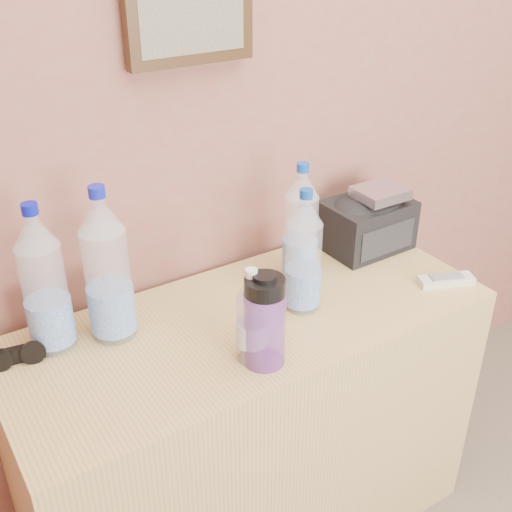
{
  "coord_description": "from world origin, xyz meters",
  "views": [
    {
      "loc": [
        -0.98,
        0.67,
        1.6
      ],
      "look_at": [
        -0.32,
        1.71,
        0.91
      ],
      "focal_mm": 45.0,
      "sensor_mm": 36.0,
      "label": 1
    }
  ],
  "objects_px": {
    "ac_remote": "(446,280)",
    "foil_packet": "(380,193)",
    "pet_large_c": "(301,229)",
    "pet_small": "(251,321)",
    "nalgene_bottle": "(264,320)",
    "sunglasses": "(17,355)",
    "toiletry_bag": "(367,222)",
    "dresser": "(251,431)",
    "pet_large_d": "(303,257)",
    "pet_large_b": "(107,273)",
    "pet_large_a": "(44,287)"
  },
  "relations": [
    {
      "from": "ac_remote",
      "to": "foil_packet",
      "type": "bearing_deg",
      "value": 119.39
    },
    {
      "from": "pet_large_c",
      "to": "pet_small",
      "type": "bearing_deg",
      "value": -142.24
    },
    {
      "from": "pet_small",
      "to": "nalgene_bottle",
      "type": "distance_m",
      "value": 0.03
    },
    {
      "from": "sunglasses",
      "to": "toiletry_bag",
      "type": "distance_m",
      "value": 0.97
    },
    {
      "from": "dresser",
      "to": "pet_large_d",
      "type": "distance_m",
      "value": 0.52
    },
    {
      "from": "ac_remote",
      "to": "foil_packet",
      "type": "distance_m",
      "value": 0.29
    },
    {
      "from": "nalgene_bottle",
      "to": "dresser",
      "type": "bearing_deg",
      "value": 68.56
    },
    {
      "from": "pet_large_b",
      "to": "pet_small",
      "type": "bearing_deg",
      "value": -48.51
    },
    {
      "from": "pet_small",
      "to": "sunglasses",
      "type": "height_order",
      "value": "pet_small"
    },
    {
      "from": "pet_large_a",
      "to": "pet_large_d",
      "type": "relative_size",
      "value": 1.12
    },
    {
      "from": "pet_large_d",
      "to": "ac_remote",
      "type": "height_order",
      "value": "pet_large_d"
    },
    {
      "from": "pet_large_d",
      "to": "nalgene_bottle",
      "type": "height_order",
      "value": "pet_large_d"
    },
    {
      "from": "nalgene_bottle",
      "to": "sunglasses",
      "type": "bearing_deg",
      "value": 147.78
    },
    {
      "from": "pet_small",
      "to": "pet_large_b",
      "type": "bearing_deg",
      "value": 131.49
    },
    {
      "from": "pet_large_c",
      "to": "pet_large_d",
      "type": "bearing_deg",
      "value": -123.18
    },
    {
      "from": "sunglasses",
      "to": "ac_remote",
      "type": "relative_size",
      "value": 0.99
    },
    {
      "from": "pet_large_a",
      "to": "pet_large_c",
      "type": "height_order",
      "value": "pet_large_a"
    },
    {
      "from": "pet_large_c",
      "to": "sunglasses",
      "type": "bearing_deg",
      "value": 176.99
    },
    {
      "from": "pet_small",
      "to": "foil_packet",
      "type": "distance_m",
      "value": 0.61
    },
    {
      "from": "dresser",
      "to": "nalgene_bottle",
      "type": "bearing_deg",
      "value": -111.44
    },
    {
      "from": "dresser",
      "to": "ac_remote",
      "type": "bearing_deg",
      "value": -15.63
    },
    {
      "from": "pet_large_c",
      "to": "toiletry_bag",
      "type": "relative_size",
      "value": 1.35
    },
    {
      "from": "pet_large_a",
      "to": "ac_remote",
      "type": "bearing_deg",
      "value": -17.06
    },
    {
      "from": "pet_large_d",
      "to": "toiletry_bag",
      "type": "height_order",
      "value": "pet_large_d"
    },
    {
      "from": "pet_large_d",
      "to": "ac_remote",
      "type": "distance_m",
      "value": 0.41
    },
    {
      "from": "pet_large_d",
      "to": "sunglasses",
      "type": "distance_m",
      "value": 0.67
    },
    {
      "from": "nalgene_bottle",
      "to": "foil_packet",
      "type": "xyz_separation_m",
      "value": [
        0.54,
        0.25,
        0.07
      ]
    },
    {
      "from": "pet_large_c",
      "to": "pet_large_d",
      "type": "xyz_separation_m",
      "value": [
        -0.08,
        -0.12,
        -0.0
      ]
    },
    {
      "from": "pet_large_b",
      "to": "pet_small",
      "type": "height_order",
      "value": "pet_large_b"
    },
    {
      "from": "sunglasses",
      "to": "pet_small",
      "type": "bearing_deg",
      "value": -21.44
    },
    {
      "from": "pet_large_a",
      "to": "ac_remote",
      "type": "xyz_separation_m",
      "value": [
        0.93,
        -0.29,
        -0.14
      ]
    },
    {
      "from": "foil_packet",
      "to": "ac_remote",
      "type": "bearing_deg",
      "value": -82.86
    },
    {
      "from": "pet_large_b",
      "to": "sunglasses",
      "type": "xyz_separation_m",
      "value": [
        -0.21,
        0.02,
        -0.14
      ]
    },
    {
      "from": "dresser",
      "to": "pet_large_b",
      "type": "distance_m",
      "value": 0.61
    },
    {
      "from": "toiletry_bag",
      "to": "ac_remote",
      "type": "bearing_deg",
      "value": -81.1
    },
    {
      "from": "pet_large_c",
      "to": "foil_packet",
      "type": "xyz_separation_m",
      "value": [
        0.27,
        0.01,
        0.03
      ]
    },
    {
      "from": "pet_large_b",
      "to": "toiletry_bag",
      "type": "relative_size",
      "value": 1.56
    },
    {
      "from": "pet_large_b",
      "to": "pet_large_c",
      "type": "xyz_separation_m",
      "value": [
        0.5,
        -0.02,
        -0.02
      ]
    },
    {
      "from": "pet_large_c",
      "to": "pet_small",
      "type": "height_order",
      "value": "pet_large_c"
    },
    {
      "from": "toiletry_bag",
      "to": "pet_large_b",
      "type": "bearing_deg",
      "value": 179.84
    },
    {
      "from": "nalgene_bottle",
      "to": "pet_small",
      "type": "bearing_deg",
      "value": 126.81
    },
    {
      "from": "dresser",
      "to": "ac_remote",
      "type": "distance_m",
      "value": 0.65
    },
    {
      "from": "pet_small",
      "to": "nalgene_bottle",
      "type": "xyz_separation_m",
      "value": [
        0.02,
        -0.02,
        0.01
      ]
    },
    {
      "from": "pet_large_b",
      "to": "foil_packet",
      "type": "xyz_separation_m",
      "value": [
        0.77,
        -0.02,
        0.01
      ]
    },
    {
      "from": "nalgene_bottle",
      "to": "foil_packet",
      "type": "bearing_deg",
      "value": 25.03
    },
    {
      "from": "pet_large_c",
      "to": "pet_small",
      "type": "relative_size",
      "value": 1.42
    },
    {
      "from": "dresser",
      "to": "pet_small",
      "type": "bearing_deg",
      "value": -120.65
    },
    {
      "from": "dresser",
      "to": "pet_small",
      "type": "xyz_separation_m",
      "value": [
        -0.08,
        -0.13,
        0.46
      ]
    },
    {
      "from": "pet_large_b",
      "to": "sunglasses",
      "type": "distance_m",
      "value": 0.26
    },
    {
      "from": "dresser",
      "to": "pet_large_d",
      "type": "xyz_separation_m",
      "value": [
        0.13,
        -0.03,
        0.5
      ]
    }
  ]
}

